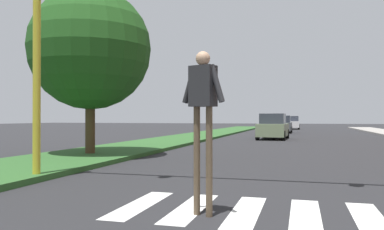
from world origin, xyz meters
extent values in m
plane|color=#262628|center=(0.00, 30.00, 0.00)|extent=(140.00, 140.00, 0.00)
cube|color=silver|center=(-2.25, 7.06, 0.00)|extent=(0.45, 2.20, 0.01)
cube|color=silver|center=(-1.35, 7.06, 0.00)|extent=(0.45, 2.20, 0.01)
cube|color=silver|center=(-0.45, 7.06, 0.00)|extent=(0.45, 2.20, 0.01)
cube|color=silver|center=(0.45, 7.06, 0.00)|extent=(0.45, 2.20, 0.01)
cube|color=silver|center=(1.35, 7.06, 0.00)|extent=(0.45, 2.20, 0.01)
cube|color=#2D5B28|center=(-7.24, 28.00, 0.07)|extent=(3.78, 64.00, 0.15)
cylinder|color=#4C3823|center=(-7.25, 13.93, 1.42)|extent=(0.36, 0.36, 2.55)
sphere|color=#1E4C19|center=(-7.25, 13.93, 4.07)|extent=(4.56, 4.56, 4.56)
cylinder|color=gold|center=(-5.65, 8.78, 3.15)|extent=(0.18, 0.18, 6.00)
cylinder|color=brown|center=(-0.94, 6.59, 0.82)|extent=(0.13, 0.13, 1.65)
cylinder|color=brown|center=(-1.15, 6.66, 0.82)|extent=(0.13, 0.13, 1.65)
cube|color=#262628|center=(-1.04, 6.63, 1.96)|extent=(0.44, 0.35, 0.62)
cylinder|color=#262628|center=(-0.81, 6.55, 1.99)|extent=(0.28, 0.17, 0.58)
cylinder|color=#262628|center=(-1.27, 6.70, 1.99)|extent=(0.28, 0.17, 0.58)
sphere|color=tan|center=(-1.04, 6.63, 2.38)|extent=(0.28, 0.28, 0.22)
cube|color=gray|center=(-1.47, 28.25, 0.64)|extent=(2.00, 4.26, 0.85)
cube|color=#2D333D|center=(-1.48, 28.04, 1.41)|extent=(1.68, 1.95, 0.69)
cylinder|color=black|center=(-2.23, 29.92, 0.32)|extent=(0.25, 0.65, 0.64)
cylinder|color=black|center=(-0.57, 29.85, 0.32)|extent=(0.25, 0.65, 0.64)
cylinder|color=black|center=(-2.37, 26.64, 0.32)|extent=(0.25, 0.65, 0.64)
cylinder|color=black|center=(-0.71, 26.57, 0.32)|extent=(0.25, 0.65, 0.64)
cube|color=#474C51|center=(-1.39, 39.77, 0.62)|extent=(1.78, 4.08, 0.80)
cube|color=#2D333D|center=(-1.39, 39.57, 1.35)|extent=(1.55, 1.84, 0.66)
cylinder|color=black|center=(-2.17, 41.36, 0.32)|extent=(0.23, 0.64, 0.64)
cylinder|color=black|center=(-0.58, 41.35, 0.32)|extent=(0.23, 0.64, 0.64)
cylinder|color=black|center=(-2.20, 38.19, 0.32)|extent=(0.23, 0.64, 0.64)
cylinder|color=black|center=(-0.61, 38.18, 0.32)|extent=(0.23, 0.64, 0.64)
cube|color=silver|center=(-0.68, 52.83, 0.62)|extent=(1.71, 4.58, 0.81)
cube|color=#2D333D|center=(-0.68, 52.61, 1.36)|extent=(1.50, 2.06, 0.66)
cylinder|color=black|center=(-1.45, 54.67, 0.32)|extent=(0.22, 0.64, 0.64)
cylinder|color=black|center=(0.09, 54.67, 0.32)|extent=(0.22, 0.64, 0.64)
cylinder|color=black|center=(-1.46, 51.00, 0.32)|extent=(0.22, 0.64, 0.64)
cylinder|color=black|center=(0.08, 51.00, 0.32)|extent=(0.22, 0.64, 0.64)
camera|label=1|loc=(0.39, 0.92, 1.48)|focal=36.36mm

